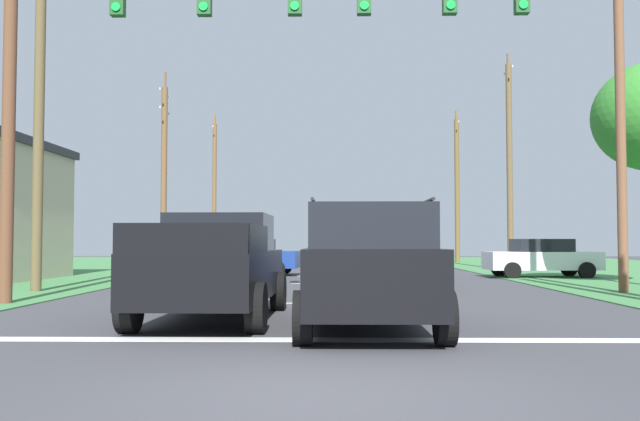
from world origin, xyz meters
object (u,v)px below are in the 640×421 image
(utility_pole_far_left, at_px, (39,96))
(utility_pole_distant_right, at_px, (164,172))
(suv_black, at_px, (368,264))
(utility_pole_near_left, at_px, (457,189))
(distant_car_crossing_white, at_px, (541,258))
(utility_pole_distant_left, at_px, (214,190))
(utility_pole_mid_right, at_px, (620,106))
(pickup_truck, at_px, (215,267))
(distant_car_oncoming, at_px, (248,256))
(overhead_signal_span, at_px, (333,90))
(utility_pole_far_right, at_px, (510,164))
(distant_car_far_parked, at_px, (385,262))

(utility_pole_far_left, height_order, utility_pole_distant_right, utility_pole_far_left)
(utility_pole_far_left, bearing_deg, suv_black, -43.13)
(utility_pole_distant_right, bearing_deg, utility_pole_near_left, 35.89)
(suv_black, distance_m, distant_car_crossing_white, 18.06)
(suv_black, bearing_deg, distant_car_crossing_white, 64.97)
(utility_pole_far_left, xyz_separation_m, utility_pole_distant_left, (0.08, 29.19, -0.58))
(utility_pole_mid_right, height_order, utility_pole_near_left, utility_pole_mid_right)
(pickup_truck, distance_m, utility_pole_distant_right, 23.16)
(utility_pole_distant_right, bearing_deg, distant_car_oncoming, -47.67)
(overhead_signal_span, distance_m, suv_black, 5.95)
(utility_pole_near_left, distance_m, utility_pole_distant_left, 16.74)
(overhead_signal_span, bearing_deg, utility_pole_far_right, 64.26)
(overhead_signal_span, distance_m, utility_pole_mid_right, 8.77)
(distant_car_oncoming, xyz_separation_m, utility_pole_mid_right, (11.56, -10.01, 4.39))
(distant_car_far_parked, distance_m, utility_pole_distant_left, 28.75)
(distant_car_far_parked, relative_size, utility_pole_distant_left, 0.42)
(overhead_signal_span, xyz_separation_m, utility_pole_near_left, (8.36, 31.13, 0.08))
(pickup_truck, distance_m, distant_car_far_parked, 10.06)
(distant_car_crossing_white, height_order, utility_pole_mid_right, utility_pole_mid_right)
(suv_black, bearing_deg, distant_car_far_parked, 84.26)
(distant_car_far_parked, bearing_deg, distant_car_crossing_white, 39.95)
(distant_car_oncoming, distance_m, utility_pole_distant_right, 8.31)
(utility_pole_far_left, bearing_deg, distant_car_crossing_white, 25.85)
(distant_car_far_parked, height_order, utility_pole_far_left, utility_pole_far_left)
(utility_pole_mid_right, bearing_deg, pickup_truck, -147.02)
(distant_car_oncoming, height_order, utility_pole_distant_right, utility_pole_distant_right)
(pickup_truck, xyz_separation_m, utility_pole_far_right, (10.59, 20.44, 4.13))
(pickup_truck, xyz_separation_m, distant_car_crossing_white, (10.36, 14.80, -0.18))
(overhead_signal_span, height_order, pickup_truck, overhead_signal_span)
(pickup_truck, relative_size, utility_pole_near_left, 0.53)
(utility_pole_distant_right, bearing_deg, distant_car_crossing_white, -23.25)
(utility_pole_mid_right, bearing_deg, utility_pole_distant_left, 118.96)
(suv_black, xyz_separation_m, utility_pole_near_left, (7.81, 35.67, 3.89))
(distant_car_oncoming, distance_m, distant_car_far_parked, 8.96)
(distant_car_oncoming, bearing_deg, utility_pole_far_right, 17.79)
(suv_black, bearing_deg, utility_pole_distant_left, 103.23)
(utility_pole_distant_right, bearing_deg, pickup_truck, -74.04)
(utility_pole_far_right, bearing_deg, suv_black, -109.68)
(utility_pole_near_left, distance_m, utility_pole_distant_right, 20.75)
(pickup_truck, relative_size, utility_pole_distant_right, 0.55)
(distant_car_far_parked, bearing_deg, utility_pole_distant_right, 128.61)
(distant_car_crossing_white, relative_size, utility_pole_mid_right, 0.41)
(utility_pole_far_right, height_order, utility_pole_distant_left, utility_pole_far_right)
(overhead_signal_span, bearing_deg, utility_pole_distant_left, 104.08)
(suv_black, height_order, distant_car_far_parked, suv_black)
(utility_pole_mid_right, relative_size, utility_pole_distant_left, 1.03)
(distant_car_crossing_white, bearing_deg, utility_pole_mid_right, -91.44)
(distant_car_oncoming, height_order, distant_car_far_parked, same)
(pickup_truck, xyz_separation_m, distant_car_oncoming, (-1.40, 16.59, -0.18))
(suv_black, distance_m, utility_pole_far_left, 13.01)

